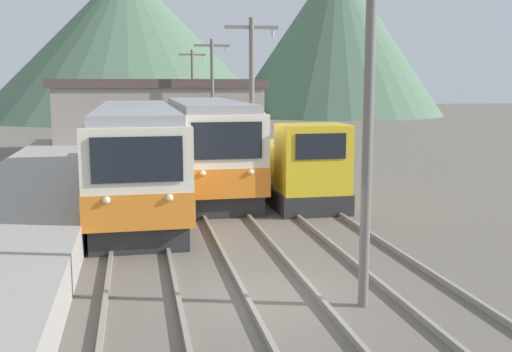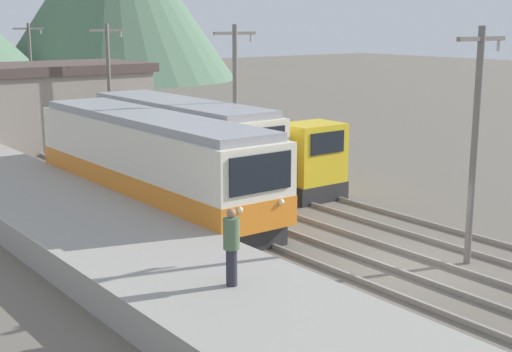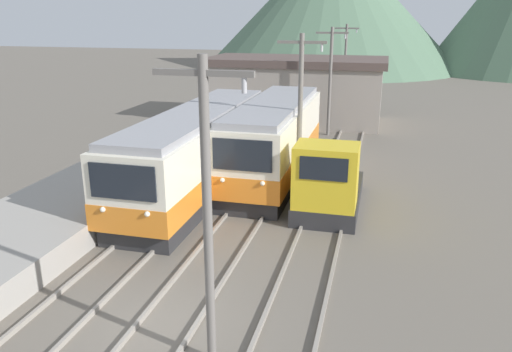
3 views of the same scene
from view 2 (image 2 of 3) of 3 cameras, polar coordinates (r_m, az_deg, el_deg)
ground_plane at (r=20.84m, az=11.85°, el=-7.18°), size 200.00×200.00×0.00m
platform_left at (r=16.72m, az=-2.53°, el=-10.23°), size 4.50×54.00×0.90m
track_left at (r=19.02m, az=6.65°, el=-8.68°), size 1.54×60.00×0.14m
track_center at (r=20.96m, az=12.22°, el=-6.88°), size 1.54×60.00×0.14m
track_right at (r=23.23m, az=17.08°, el=-5.24°), size 1.54×60.00×0.14m
commuter_train_left at (r=26.42m, az=-8.46°, el=0.82°), size 2.84×13.41×3.56m
commuter_train_center at (r=29.91m, az=-6.09°, el=2.29°), size 2.84×11.05×3.65m
shunting_locomotive at (r=29.04m, az=2.44°, el=1.07°), size 2.40×5.47×3.00m
catenary_mast_near at (r=20.76m, az=17.13°, el=2.97°), size 2.00×0.20×6.73m
catenary_mast_mid at (r=28.90m, az=-1.66°, el=5.99°), size 2.00×0.20×6.73m
catenary_mast_far at (r=38.75m, az=-11.67°, el=7.35°), size 2.00×0.20×6.73m
catenary_mast_distant at (r=49.30m, az=-17.54°, el=8.04°), size 2.00×0.20×6.73m
person_on_platform at (r=16.26m, az=-1.98°, el=-5.43°), size 0.38×0.38×1.83m
station_building at (r=41.39m, az=-17.49°, el=5.41°), size 12.60×6.30×4.56m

